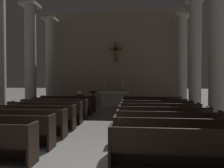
# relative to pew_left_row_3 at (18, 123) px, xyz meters

# --- Properties ---
(ground_plane) EXTENTS (80.00, 80.00, 0.00)m
(ground_plane) POSITION_rel_pew_left_row_3_xyz_m (2.46, -2.09, -0.48)
(ground_plane) COLOR #66635E
(pew_left_row_3) EXTENTS (3.24, 0.50, 0.95)m
(pew_left_row_3) POSITION_rel_pew_left_row_3_xyz_m (0.00, 0.00, 0.00)
(pew_left_row_3) COLOR black
(pew_left_row_3) RESTS_ON ground
(pew_left_row_4) EXTENTS (3.24, 0.50, 0.95)m
(pew_left_row_4) POSITION_rel_pew_left_row_3_xyz_m (0.00, 1.07, 0.00)
(pew_left_row_4) COLOR black
(pew_left_row_4) RESTS_ON ground
(pew_left_row_5) EXTENTS (3.24, 0.50, 0.95)m
(pew_left_row_5) POSITION_rel_pew_left_row_3_xyz_m (0.00, 2.13, 0.00)
(pew_left_row_5) COLOR black
(pew_left_row_5) RESTS_ON ground
(pew_left_row_6) EXTENTS (3.24, 0.50, 0.95)m
(pew_left_row_6) POSITION_rel_pew_left_row_3_xyz_m (0.00, 3.20, 0.00)
(pew_left_row_6) COLOR black
(pew_left_row_6) RESTS_ON ground
(pew_left_row_7) EXTENTS (3.24, 0.50, 0.95)m
(pew_left_row_7) POSITION_rel_pew_left_row_3_xyz_m (0.00, 4.27, 0.00)
(pew_left_row_7) COLOR black
(pew_left_row_7) RESTS_ON ground
(pew_left_row_8) EXTENTS (3.24, 0.50, 0.95)m
(pew_left_row_8) POSITION_rel_pew_left_row_3_xyz_m (0.00, 5.33, 0.00)
(pew_left_row_8) COLOR black
(pew_left_row_8) RESTS_ON ground
(pew_right_row_1) EXTENTS (3.24, 0.50, 0.95)m
(pew_right_row_1) POSITION_rel_pew_left_row_3_xyz_m (4.92, -2.13, 0.00)
(pew_right_row_1) COLOR black
(pew_right_row_1) RESTS_ON ground
(pew_right_row_2) EXTENTS (3.24, 0.50, 0.95)m
(pew_right_row_2) POSITION_rel_pew_left_row_3_xyz_m (4.92, -1.07, 0.00)
(pew_right_row_2) COLOR black
(pew_right_row_2) RESTS_ON ground
(pew_right_row_3) EXTENTS (3.24, 0.50, 0.95)m
(pew_right_row_3) POSITION_rel_pew_left_row_3_xyz_m (4.92, 0.00, 0.00)
(pew_right_row_3) COLOR black
(pew_right_row_3) RESTS_ON ground
(pew_right_row_4) EXTENTS (3.24, 0.50, 0.95)m
(pew_right_row_4) POSITION_rel_pew_left_row_3_xyz_m (4.92, 1.07, 0.00)
(pew_right_row_4) COLOR black
(pew_right_row_4) RESTS_ON ground
(pew_right_row_5) EXTENTS (3.24, 0.50, 0.95)m
(pew_right_row_5) POSITION_rel_pew_left_row_3_xyz_m (4.92, 2.13, 0.00)
(pew_right_row_5) COLOR black
(pew_right_row_5) RESTS_ON ground
(pew_right_row_6) EXTENTS (3.24, 0.50, 0.95)m
(pew_right_row_6) POSITION_rel_pew_left_row_3_xyz_m (4.92, 3.20, 0.00)
(pew_right_row_6) COLOR black
(pew_right_row_6) RESTS_ON ground
(pew_right_row_7) EXTENTS (3.24, 0.50, 0.95)m
(pew_right_row_7) POSITION_rel_pew_left_row_3_xyz_m (4.92, 4.27, 0.00)
(pew_right_row_7) COLOR black
(pew_right_row_7) RESTS_ON ground
(pew_right_row_8) EXTENTS (3.24, 0.50, 0.95)m
(pew_right_row_8) POSITION_rel_pew_left_row_3_xyz_m (4.92, 5.33, 0.00)
(pew_right_row_8) COLOR black
(pew_right_row_8) RESTS_ON ground
(column_right_second) EXTENTS (1.00, 1.00, 6.50)m
(column_right_second) POSITION_rel_pew_left_row_3_xyz_m (7.29, 2.43, 2.69)
(column_right_second) COLOR #ADA89E
(column_right_second) RESTS_ON ground
(column_left_third) EXTENTS (1.00, 1.00, 6.50)m
(column_left_third) POSITION_rel_pew_left_row_3_xyz_m (-2.37, 5.44, 2.69)
(column_left_third) COLOR #ADA89E
(column_left_third) RESTS_ON ground
(column_right_third) EXTENTS (1.00, 1.00, 6.50)m
(column_right_third) POSITION_rel_pew_left_row_3_xyz_m (7.29, 5.44, 2.69)
(column_right_third) COLOR #ADA89E
(column_right_third) RESTS_ON ground
(column_left_fourth) EXTENTS (1.00, 1.00, 6.50)m
(column_left_fourth) POSITION_rel_pew_left_row_3_xyz_m (-2.37, 8.46, 2.69)
(column_left_fourth) COLOR #ADA89E
(column_left_fourth) RESTS_ON ground
(column_right_fourth) EXTENTS (1.00, 1.00, 6.50)m
(column_right_fourth) POSITION_rel_pew_left_row_3_xyz_m (7.29, 8.46, 2.69)
(column_right_fourth) COLOR #ADA89E
(column_right_fourth) RESTS_ON ground
(altar) EXTENTS (2.20, 0.90, 1.01)m
(altar) POSITION_rel_pew_left_row_3_xyz_m (2.46, 8.22, 0.06)
(altar) COLOR #A8A399
(altar) RESTS_ON ground
(candlestick_left) EXTENTS (0.16, 0.16, 0.73)m
(candlestick_left) POSITION_rel_pew_left_row_3_xyz_m (1.76, 8.22, 0.77)
(candlestick_left) COLOR #B79338
(candlestick_left) RESTS_ON altar
(candlestick_right) EXTENTS (0.16, 0.16, 0.73)m
(candlestick_right) POSITION_rel_pew_left_row_3_xyz_m (3.16, 8.22, 0.77)
(candlestick_right) COLOR #B79338
(candlestick_right) RESTS_ON altar
(apse_with_cross) EXTENTS (10.74, 0.44, 7.43)m
(apse_with_cross) POSITION_rel_pew_left_row_3_xyz_m (2.46, 9.96, 3.24)
(apse_with_cross) COLOR gray
(apse_with_cross) RESTS_ON ground
(lectern) EXTENTS (0.44, 0.36, 1.15)m
(lectern) POSITION_rel_pew_left_row_3_xyz_m (1.16, 7.02, 0.07)
(lectern) COLOR black
(lectern) RESTS_ON ground
(lone_worshipper) EXTENTS (0.32, 0.43, 1.32)m
(lone_worshipper) POSITION_rel_pew_left_row_3_xyz_m (0.99, 4.30, 0.22)
(lone_worshipper) COLOR #26262B
(lone_worshipper) RESTS_ON ground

